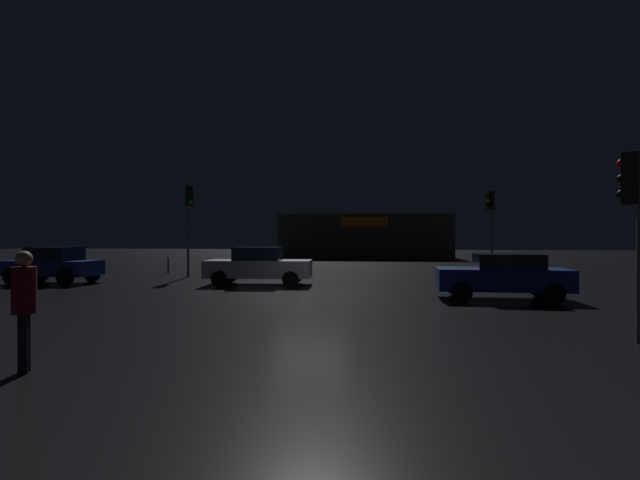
# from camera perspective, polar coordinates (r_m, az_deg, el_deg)

# --- Properties ---
(ground_plane) EXTENTS (120.00, 120.00, 0.00)m
(ground_plane) POSITION_cam_1_polar(r_m,az_deg,el_deg) (17.15, -1.27, -6.43)
(ground_plane) COLOR black
(store_building) EXTENTS (16.07, 8.22, 4.13)m
(store_building) POSITION_cam_1_polar(r_m,az_deg,el_deg) (48.30, 5.40, 0.44)
(store_building) COLOR #4C4742
(store_building) RESTS_ON ground
(traffic_signal_main) EXTENTS (0.42, 0.42, 4.23)m
(traffic_signal_main) POSITION_cam_1_polar(r_m,az_deg,el_deg) (25.18, 19.28, 3.14)
(traffic_signal_main) COLOR #595B60
(traffic_signal_main) RESTS_ON ground
(traffic_signal_opposite) EXTENTS (0.42, 0.42, 4.57)m
(traffic_signal_opposite) POSITION_cam_1_polar(r_m,az_deg,el_deg) (25.41, -15.05, 3.30)
(traffic_signal_opposite) COLOR #595B60
(traffic_signal_opposite) RESTS_ON ground
(traffic_signal_cross_left) EXTENTS (0.43, 0.42, 3.67)m
(traffic_signal_cross_left) POSITION_cam_1_polar(r_m,az_deg,el_deg) (11.23, 32.70, 3.74)
(traffic_signal_cross_left) COLOR #595B60
(traffic_signal_cross_left) RESTS_ON ground
(car_near) EXTENTS (4.15, 1.94, 1.48)m
(car_near) POSITION_cam_1_polar(r_m,az_deg,el_deg) (16.94, 20.63, -3.94)
(car_near) COLOR navy
(car_near) RESTS_ON ground
(car_far) EXTENTS (3.96, 2.12, 1.59)m
(car_far) POSITION_cam_1_polar(r_m,az_deg,el_deg) (24.24, -28.70, -2.53)
(car_far) COLOR navy
(car_far) RESTS_ON ground
(car_crossing) EXTENTS (4.51, 2.25, 1.60)m
(car_crossing) POSITION_cam_1_polar(r_m,az_deg,el_deg) (20.75, -7.18, -3.00)
(car_crossing) COLOR #B7B7BF
(car_crossing) RESTS_ON ground
(pedestrian) EXTENTS (0.45, 0.45, 1.83)m
(pedestrian) POSITION_cam_1_polar(r_m,az_deg,el_deg) (8.60, -31.29, -6.11)
(pedestrian) COLOR black
(pedestrian) RESTS_ON ground
(bollard_kerb_b) EXTENTS (0.10, 0.10, 0.91)m
(bollard_kerb_b) POSITION_cam_1_polar(r_m,az_deg,el_deg) (28.34, -17.31, -2.82)
(bollard_kerb_b) COLOR #595B60
(bollard_kerb_b) RESTS_ON ground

